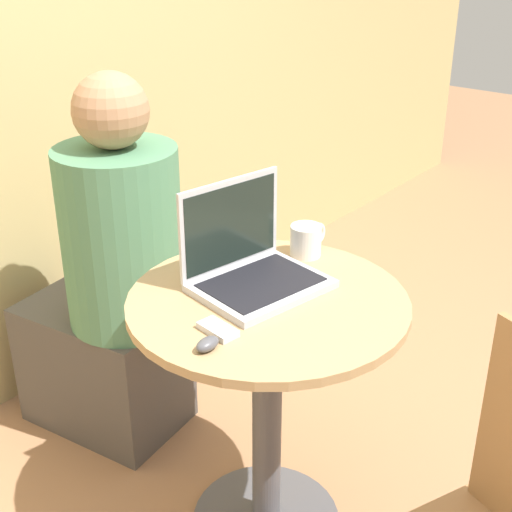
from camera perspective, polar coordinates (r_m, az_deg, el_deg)
round_table at (r=1.94m, az=0.91°, el=-9.28°), size 0.73×0.73×0.77m
laptop at (r=1.87m, az=-0.45°, el=-0.68°), size 0.37×0.31×0.27m
cell_phone at (r=1.68m, az=-3.07°, el=-5.89°), size 0.07×0.11×0.02m
computer_mouse at (r=1.61m, az=-3.90°, el=-7.04°), size 0.06×0.04×0.03m
coffee_cup at (r=2.04m, az=4.09°, el=1.28°), size 0.14×0.09×0.09m
person_seated at (r=2.40m, az=-11.39°, el=-3.07°), size 0.43×0.60×1.26m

